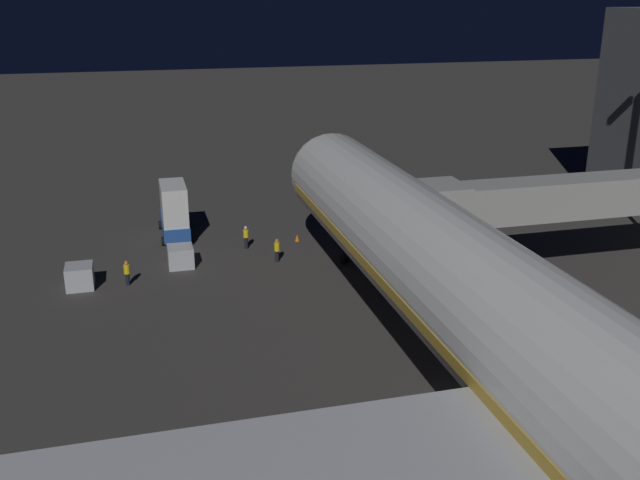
% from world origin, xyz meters
% --- Properties ---
extents(ground_plane, '(320.00, 320.00, 0.00)m').
position_xyz_m(ground_plane, '(0.00, 0.00, 0.00)').
color(ground_plane, '#383533').
extents(airliner_at_gate, '(48.12, 71.83, 19.57)m').
position_xyz_m(airliner_at_gate, '(0.00, 8.11, 5.60)').
color(airliner_at_gate, silver).
rests_on(airliner_at_gate, ground_plane).
extents(jet_bridge, '(23.47, 3.40, 7.20)m').
position_xyz_m(jet_bridge, '(-12.51, -14.45, 5.67)').
color(jet_bridge, '#9E9E99').
rests_on(jet_bridge, ground_plane).
extents(cargo_truck_aft, '(2.36, 5.93, 4.44)m').
position_xyz_m(cargo_truck_aft, '(11.30, -29.85, 2.18)').
color(cargo_truck_aft, '#234C9E').
rests_on(cargo_truck_aft, ground_plane).
extents(baggage_container_near_belt, '(1.76, 1.80, 1.49)m').
position_xyz_m(baggage_container_near_belt, '(11.40, -23.19, 0.74)').
color(baggage_container_near_belt, '#B7BABF').
rests_on(baggage_container_near_belt, ground_plane).
extents(baggage_container_mid_row, '(1.75, 1.88, 1.55)m').
position_xyz_m(baggage_container_mid_row, '(18.10, -20.99, 0.77)').
color(baggage_container_mid_row, '#B7BABF').
rests_on(baggage_container_mid_row, ground_plane).
extents(ground_crew_near_nose_gear, '(0.40, 0.40, 1.74)m').
position_xyz_m(ground_crew_near_nose_gear, '(4.62, -22.37, 0.96)').
color(ground_crew_near_nose_gear, black).
rests_on(ground_crew_near_nose_gear, ground_plane).
extents(ground_crew_by_belt_loader, '(0.40, 0.40, 1.78)m').
position_xyz_m(ground_crew_by_belt_loader, '(6.32, -25.73, 0.98)').
color(ground_crew_by_belt_loader, black).
rests_on(ground_crew_by_belt_loader, ground_plane).
extents(ground_crew_marshaller_fwd, '(0.40, 0.40, 1.72)m').
position_xyz_m(ground_crew_marshaller_fwd, '(15.08, -20.63, 0.95)').
color(ground_crew_marshaller_fwd, black).
rests_on(ground_crew_marshaller_fwd, ground_plane).
extents(traffic_cone_nose_port, '(0.36, 0.36, 0.55)m').
position_xyz_m(traffic_cone_nose_port, '(-2.20, -26.43, 0.28)').
color(traffic_cone_nose_port, orange).
rests_on(traffic_cone_nose_port, ground_plane).
extents(traffic_cone_nose_starboard, '(0.36, 0.36, 0.55)m').
position_xyz_m(traffic_cone_nose_starboard, '(2.20, -26.43, 0.28)').
color(traffic_cone_nose_starboard, orange).
rests_on(traffic_cone_nose_starboard, ground_plane).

